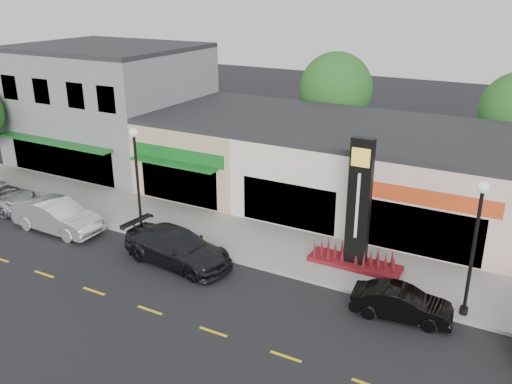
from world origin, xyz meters
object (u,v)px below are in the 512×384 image
at_px(lamp_west_near, 137,170).
at_px(pylon_sign, 358,223).
at_px(car_black_conv, 402,303).
at_px(car_white_van, 57,216).
at_px(lamp_east_near, 475,236).
at_px(car_silver_suv, 2,196).
at_px(car_dark_sedan, 177,247).

height_order(lamp_west_near, pylon_sign, pylon_sign).
height_order(lamp_west_near, car_black_conv, lamp_west_near).
xyz_separation_m(lamp_west_near, car_white_van, (-4.00, -1.87, -2.64)).
bearing_deg(lamp_east_near, car_silver_suv, -177.53).
bearing_deg(lamp_west_near, car_black_conv, -4.95).
distance_m(pylon_sign, car_white_van, 15.48).
distance_m(lamp_east_near, car_black_conv, 3.75).
relative_size(lamp_west_near, car_dark_sedan, 0.99).
bearing_deg(car_dark_sedan, car_white_van, 96.82).
relative_size(lamp_east_near, car_white_van, 1.08).
bearing_deg(car_white_van, pylon_sign, -76.87).
distance_m(lamp_west_near, car_dark_sedan, 4.81).
bearing_deg(lamp_west_near, lamp_east_near, 0.00).
xyz_separation_m(pylon_sign, car_black_conv, (2.87, -2.90, -1.64)).
relative_size(lamp_west_near, pylon_sign, 0.91).
bearing_deg(car_dark_sedan, lamp_east_near, -76.28).
bearing_deg(lamp_west_near, car_dark_sedan, -25.68).
distance_m(car_dark_sedan, car_black_conv, 10.28).
xyz_separation_m(lamp_east_near, car_black_conv, (-2.13, -1.20, -2.85)).
bearing_deg(car_silver_suv, car_black_conv, -89.10).
bearing_deg(car_silver_suv, lamp_west_near, -82.17).
bearing_deg(pylon_sign, lamp_west_near, -171.23).
height_order(pylon_sign, car_silver_suv, pylon_sign).
distance_m(car_silver_suv, car_black_conv, 23.24).
xyz_separation_m(car_silver_suv, car_dark_sedan, (12.98, -0.64, 0.09)).
relative_size(lamp_east_near, car_silver_suv, 1.07).
bearing_deg(car_dark_sedan, car_silver_suv, 92.95).
bearing_deg(pylon_sign, car_black_conv, -45.33).
bearing_deg(lamp_east_near, pylon_sign, 161.25).
distance_m(car_white_van, car_black_conv, 17.87).
bearing_deg(lamp_east_near, car_black_conv, -150.64).
height_order(pylon_sign, car_white_van, pylon_sign).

